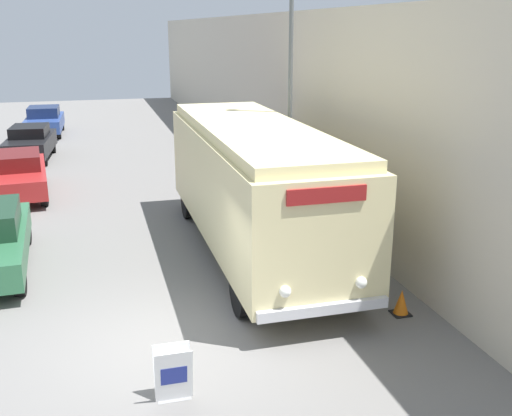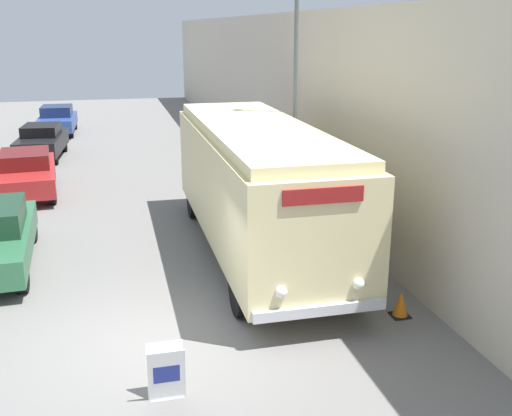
{
  "view_description": "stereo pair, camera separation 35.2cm",
  "coord_description": "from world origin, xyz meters",
  "px_view_note": "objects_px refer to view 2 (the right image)",
  "views": [
    {
      "loc": [
        -0.85,
        -9.86,
        5.54
      ],
      "look_at": [
        2.34,
        1.69,
        1.92
      ],
      "focal_mm": 42.0,
      "sensor_mm": 36.0,
      "label": 1
    },
    {
      "loc": [
        -0.51,
        -9.95,
        5.54
      ],
      "look_at": [
        2.34,
        1.69,
        1.92
      ],
      "focal_mm": 42.0,
      "sensor_mm": 36.0,
      "label": 2
    }
  ],
  "objects_px": {
    "streetlamp": "(296,61)",
    "sign_board": "(166,373)",
    "parked_car_mid": "(26,172)",
    "parked_car_far": "(42,141)",
    "vintage_bus": "(257,181)",
    "traffic_cone": "(401,304)",
    "parked_car_distant": "(57,120)"
  },
  "relations": [
    {
      "from": "streetlamp",
      "to": "sign_board",
      "type": "bearing_deg",
      "value": -119.83
    },
    {
      "from": "streetlamp",
      "to": "parked_car_mid",
      "type": "bearing_deg",
      "value": 145.35
    },
    {
      "from": "sign_board",
      "to": "streetlamp",
      "type": "bearing_deg",
      "value": 60.17
    },
    {
      "from": "parked_car_mid",
      "to": "parked_car_far",
      "type": "relative_size",
      "value": 1.1
    },
    {
      "from": "vintage_bus",
      "to": "parked_car_mid",
      "type": "relative_size",
      "value": 2.02
    },
    {
      "from": "parked_car_mid",
      "to": "traffic_cone",
      "type": "xyz_separation_m",
      "value": [
        8.31,
        -11.52,
        -0.5
      ]
    },
    {
      "from": "sign_board",
      "to": "traffic_cone",
      "type": "relative_size",
      "value": 1.68
    },
    {
      "from": "parked_car_far",
      "to": "traffic_cone",
      "type": "height_order",
      "value": "parked_car_far"
    },
    {
      "from": "streetlamp",
      "to": "traffic_cone",
      "type": "relative_size",
      "value": 13.83
    },
    {
      "from": "sign_board",
      "to": "streetlamp",
      "type": "xyz_separation_m",
      "value": [
        4.42,
        7.7,
        4.24
      ]
    },
    {
      "from": "parked_car_distant",
      "to": "parked_car_mid",
      "type": "bearing_deg",
      "value": -89.44
    },
    {
      "from": "parked_car_distant",
      "to": "traffic_cone",
      "type": "height_order",
      "value": "parked_car_distant"
    },
    {
      "from": "sign_board",
      "to": "traffic_cone",
      "type": "bearing_deg",
      "value": 19.07
    },
    {
      "from": "parked_car_mid",
      "to": "streetlamp",
      "type": "bearing_deg",
      "value": -39.36
    },
    {
      "from": "streetlamp",
      "to": "parked_car_mid",
      "type": "relative_size",
      "value": 1.55
    },
    {
      "from": "parked_car_far",
      "to": "sign_board",
      "type": "bearing_deg",
      "value": -75.29
    },
    {
      "from": "streetlamp",
      "to": "traffic_cone",
      "type": "xyz_separation_m",
      "value": [
        0.39,
        -6.04,
        -4.41
      ]
    },
    {
      "from": "parked_car_far",
      "to": "parked_car_distant",
      "type": "height_order",
      "value": "parked_car_distant"
    },
    {
      "from": "parked_car_mid",
      "to": "parked_car_distant",
      "type": "bearing_deg",
      "value": 84.55
    },
    {
      "from": "vintage_bus",
      "to": "parked_car_far",
      "type": "bearing_deg",
      "value": 115.51
    },
    {
      "from": "vintage_bus",
      "to": "sign_board",
      "type": "relative_size",
      "value": 10.78
    },
    {
      "from": "sign_board",
      "to": "parked_car_distant",
      "type": "relative_size",
      "value": 0.21
    },
    {
      "from": "streetlamp",
      "to": "parked_car_distant",
      "type": "bearing_deg",
      "value": 113.3
    },
    {
      "from": "traffic_cone",
      "to": "parked_car_mid",
      "type": "bearing_deg",
      "value": 125.8
    },
    {
      "from": "vintage_bus",
      "to": "parked_car_distant",
      "type": "xyz_separation_m",
      "value": [
        -6.21,
        19.9,
        -1.11
      ]
    },
    {
      "from": "vintage_bus",
      "to": "traffic_cone",
      "type": "relative_size",
      "value": 18.08
    },
    {
      "from": "parked_car_mid",
      "to": "traffic_cone",
      "type": "bearing_deg",
      "value": -58.91
    },
    {
      "from": "streetlamp",
      "to": "parked_car_far",
      "type": "height_order",
      "value": "streetlamp"
    },
    {
      "from": "vintage_bus",
      "to": "parked_car_distant",
      "type": "height_order",
      "value": "vintage_bus"
    },
    {
      "from": "vintage_bus",
      "to": "traffic_cone",
      "type": "xyz_separation_m",
      "value": [
        1.93,
        -4.15,
        -1.61
      ]
    },
    {
      "from": "vintage_bus",
      "to": "parked_car_mid",
      "type": "distance_m",
      "value": 9.8
    },
    {
      "from": "sign_board",
      "to": "vintage_bus",
      "type": "bearing_deg",
      "value": 63.71
    }
  ]
}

